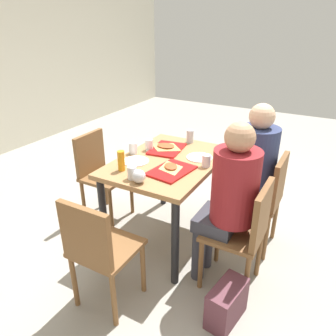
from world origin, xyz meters
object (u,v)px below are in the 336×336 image
at_px(chair_near_left, 245,229).
at_px(soda_can, 190,136).
at_px(handbag, 227,303).
at_px(pizza_slice_a, 171,167).
at_px(person_in_red, 229,194).
at_px(plastic_cup_c, 132,173).
at_px(person_in_brown_jacket, 251,165).
at_px(foil_bundle, 139,176).
at_px(chair_near_right, 265,195).
at_px(paper_plate_near_edge, 199,157).
at_px(tray_red_far, 167,149).
at_px(chair_left_end, 98,248).
at_px(chair_far_side, 99,170).
at_px(pizza_slice_b, 166,146).
at_px(paper_plate_center, 136,161).
at_px(tray_red_near, 171,171).
at_px(plastic_cup_d, 149,145).
at_px(main_table, 168,172).
at_px(plastic_cup_b, 206,161).
at_px(plastic_cup_a, 133,148).
at_px(condiment_bottle, 121,161).

bearing_deg(chair_near_left, soda_can, 47.00).
bearing_deg(handbag, pizza_slice_a, 55.67).
distance_m(person_in_red, plastic_cup_c, 0.72).
relative_size(person_in_brown_jacket, foil_bundle, 12.71).
relative_size(chair_near_right, paper_plate_near_edge, 3.92).
relative_size(chair_near_right, tray_red_far, 2.39).
xyz_separation_m(chair_left_end, soda_can, (1.40, 0.02, 0.33)).
xyz_separation_m(chair_far_side, tray_red_far, (0.19, -0.66, 0.28)).
distance_m(chair_near_left, pizza_slice_b, 1.07).
height_order(paper_plate_center, pizza_slice_a, pizza_slice_a).
distance_m(chair_far_side, tray_red_far, 0.74).
bearing_deg(chair_near_left, pizza_slice_a, 80.42).
relative_size(tray_red_near, plastic_cup_d, 3.60).
bearing_deg(paper_plate_near_edge, chair_near_left, -128.11).
bearing_deg(main_table, plastic_cup_c, 172.39).
relative_size(chair_far_side, chair_left_end, 1.00).
distance_m(pizza_slice_a, soda_can, 0.64).
xyz_separation_m(paper_plate_center, plastic_cup_b, (0.19, -0.55, 0.05)).
height_order(tray_red_far, plastic_cup_d, plastic_cup_d).
bearing_deg(handbag, chair_far_side, 68.25).
bearing_deg(soda_can, plastic_cup_d, 146.67).
relative_size(chair_near_left, handbag, 2.69).
relative_size(person_in_brown_jacket, plastic_cup_a, 12.71).
distance_m(main_table, condiment_bottle, 0.46).
relative_size(chair_left_end, paper_plate_center, 3.92).
relative_size(tray_red_far, pizza_slice_a, 1.48).
distance_m(person_in_brown_jacket, foil_bundle, 0.96).
distance_m(paper_plate_center, pizza_slice_a, 0.33).
bearing_deg(person_in_red, soda_can, 41.44).
bearing_deg(foil_bundle, chair_near_right, -45.55).
xyz_separation_m(person_in_brown_jacket, condiment_bottle, (-0.63, 0.85, 0.10)).
bearing_deg(handbag, plastic_cup_a, 62.01).
xyz_separation_m(paper_plate_near_edge, plastic_cup_a, (-0.19, 0.55, 0.05)).
height_order(plastic_cup_a, soda_can, soda_can).
bearing_deg(plastic_cup_b, pizza_slice_b, 68.83).
relative_size(main_table, person_in_red, 0.86).
relative_size(person_in_brown_jacket, plastic_cup_c, 12.71).
distance_m(chair_near_right, tray_red_far, 0.94).
bearing_deg(main_table, plastic_cup_b, -85.28).
xyz_separation_m(paper_plate_center, plastic_cup_a, (0.14, 0.12, 0.05)).
distance_m(tray_red_near, plastic_cup_c, 0.32).
xyz_separation_m(pizza_slice_a, handbag, (-0.46, -0.68, -0.66)).
height_order(plastic_cup_b, foil_bundle, same).
relative_size(paper_plate_near_edge, plastic_cup_b, 2.20).
relative_size(tray_red_far, foil_bundle, 3.60).
bearing_deg(person_in_red, chair_near_right, -14.35).
bearing_deg(person_in_red, main_table, 66.61).
bearing_deg(chair_left_end, plastic_cup_d, 13.70).
xyz_separation_m(main_table, condiment_bottle, (-0.36, 0.21, 0.19)).
distance_m(person_in_red, paper_plate_near_edge, 0.61).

